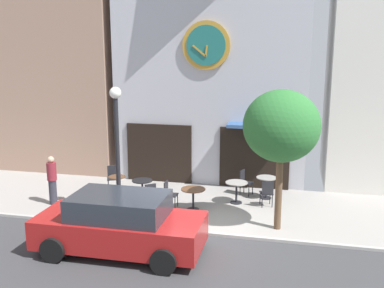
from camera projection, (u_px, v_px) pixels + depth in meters
name	position (u px, v px, depth m)	size (l,w,h in m)	color
ground_plane	(199.00, 242.00, 12.22)	(24.98, 10.41, 0.13)	gray
clock_building	(213.00, 36.00, 17.30)	(7.46, 3.72, 10.97)	#B2B2BC
neighbor_building_left	(56.00, 20.00, 18.98)	(5.63, 3.12, 12.78)	#9E7A66
street_lamp	(117.00, 152.00, 13.72)	(0.36, 0.36, 4.06)	black
street_tree	(281.00, 127.00, 12.42)	(2.17, 1.95, 4.09)	brown
cafe_table_rightmost	(117.00, 183.00, 15.76)	(0.61, 0.61, 0.75)	black
cafe_table_center	(142.00, 186.00, 15.24)	(0.71, 0.71, 0.77)	black
cafe_table_leftmost	(193.00, 194.00, 14.45)	(0.80, 0.80, 0.72)	black
cafe_table_near_curb	(236.00, 188.00, 15.10)	(0.75, 0.75, 0.74)	black
cafe_table_center_right	(266.00, 183.00, 15.57)	(0.70, 0.70, 0.77)	black
cafe_chair_near_tree	(267.00, 192.00, 14.74)	(0.49, 0.49, 0.90)	black
cafe_chair_corner	(149.00, 194.00, 14.48)	(0.56, 0.56, 0.90)	black
cafe_chair_mid_row	(169.00, 192.00, 14.65)	(0.40, 0.40, 0.90)	black
cafe_chair_by_entrance	(244.00, 180.00, 15.98)	(0.50, 0.50, 0.90)	black
cafe_chair_right_end	(113.00, 176.00, 16.56)	(0.52, 0.52, 0.90)	black
pedestrian_maroon	(52.00, 180.00, 14.93)	(0.38, 0.38, 1.67)	#2D2D38
parked_car_red	(120.00, 224.00, 11.41)	(4.31, 2.04, 1.55)	maroon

